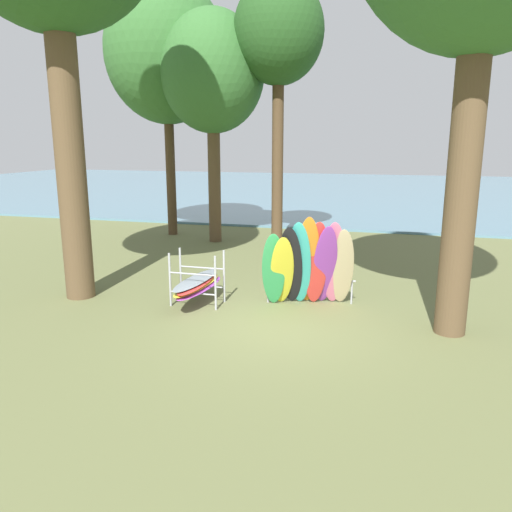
{
  "coord_description": "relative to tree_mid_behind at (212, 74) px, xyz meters",
  "views": [
    {
      "loc": [
        2.22,
        -9.59,
        3.73
      ],
      "look_at": [
        -0.78,
        1.41,
        1.1
      ],
      "focal_mm": 35.23,
      "sensor_mm": 36.0,
      "label": 1
    }
  ],
  "objects": [
    {
      "name": "ground_plane",
      "position": [
        4.18,
        -8.05,
        -6.03
      ],
      "size": [
        80.0,
        80.0,
        0.0
      ],
      "primitive_type": "plane",
      "color": "#60663D"
    },
    {
      "name": "lake_water",
      "position": [
        4.18,
        21.39,
        -5.98
      ],
      "size": [
        80.0,
        36.0,
        0.1
      ],
      "primitive_type": "cube",
      "color": "slate",
      "rests_on": "ground"
    },
    {
      "name": "tree_mid_behind",
      "position": [
        0.0,
        0.0,
        0.0
      ],
      "size": [
        3.7,
        3.7,
        8.22
      ],
      "color": "brown",
      "rests_on": "ground"
    },
    {
      "name": "tree_far_left_back",
      "position": [
        2.43,
        -0.22,
        1.11
      ],
      "size": [
        3.02,
        3.02,
        9.0
      ],
      "color": "#4C3823",
      "rests_on": "ground"
    },
    {
      "name": "tree_far_right_back",
      "position": [
        -2.17,
        0.91,
        0.93
      ],
      "size": [
        4.61,
        4.61,
        9.64
      ],
      "color": "#4C3823",
      "rests_on": "ground"
    },
    {
      "name": "leaning_board_pile",
      "position": [
        4.67,
        -6.81,
        -5.05
      ],
      "size": [
        2.13,
        1.33,
        2.18
      ],
      "color": "#339E56",
      "rests_on": "ground"
    },
    {
      "name": "board_storage_rack",
      "position": [
        2.15,
        -7.2,
        -5.53
      ],
      "size": [
        1.15,
        2.13,
        1.25
      ],
      "color": "#9EA0A5",
      "rests_on": "ground"
    }
  ]
}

